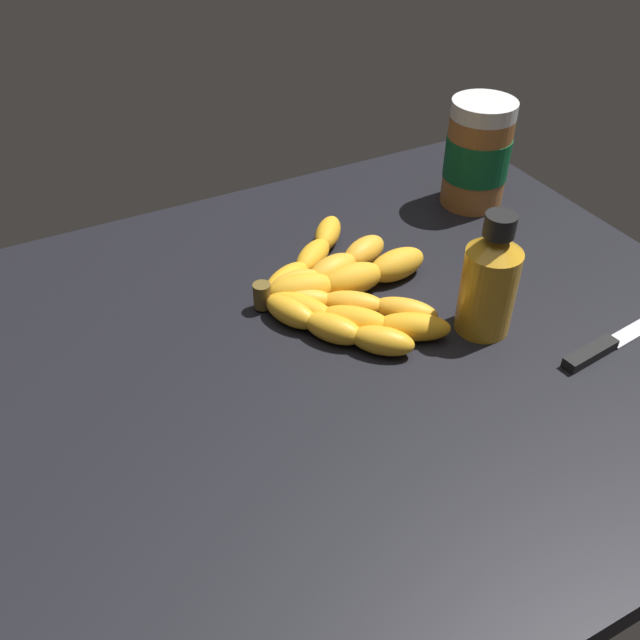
{
  "coord_description": "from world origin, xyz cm",
  "views": [
    {
      "loc": [
        -28.63,
        -47.93,
        47.99
      ],
      "look_at": [
        -3.82,
        -0.63,
        4.62
      ],
      "focal_mm": 38.69,
      "sensor_mm": 36.0,
      "label": 1
    }
  ],
  "objects_px": {
    "banana_bunch": "(339,289)",
    "honey_bottle": "(490,280)",
    "peanut_butter_jar": "(477,155)",
    "butter_knife": "(617,339)"
  },
  "relations": [
    {
      "from": "banana_bunch",
      "to": "honey_bottle",
      "type": "relative_size",
      "value": 2.0
    },
    {
      "from": "honey_bottle",
      "to": "banana_bunch",
      "type": "bearing_deg",
      "value": 135.23
    },
    {
      "from": "banana_bunch",
      "to": "butter_knife",
      "type": "relative_size",
      "value": 1.44
    },
    {
      "from": "peanut_butter_jar",
      "to": "butter_knife",
      "type": "height_order",
      "value": "peanut_butter_jar"
    },
    {
      "from": "peanut_butter_jar",
      "to": "honey_bottle",
      "type": "xyz_separation_m",
      "value": [
        -0.16,
        -0.23,
        -0.01
      ]
    },
    {
      "from": "banana_bunch",
      "to": "butter_knife",
      "type": "bearing_deg",
      "value": -41.65
    },
    {
      "from": "peanut_butter_jar",
      "to": "honey_bottle",
      "type": "bearing_deg",
      "value": -124.89
    },
    {
      "from": "banana_bunch",
      "to": "honey_bottle",
      "type": "xyz_separation_m",
      "value": [
        0.11,
        -0.11,
        0.05
      ]
    },
    {
      "from": "banana_bunch",
      "to": "peanut_butter_jar",
      "type": "bearing_deg",
      "value": 22.7
    },
    {
      "from": "banana_bunch",
      "to": "honey_bottle",
      "type": "bearing_deg",
      "value": -44.77
    }
  ]
}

